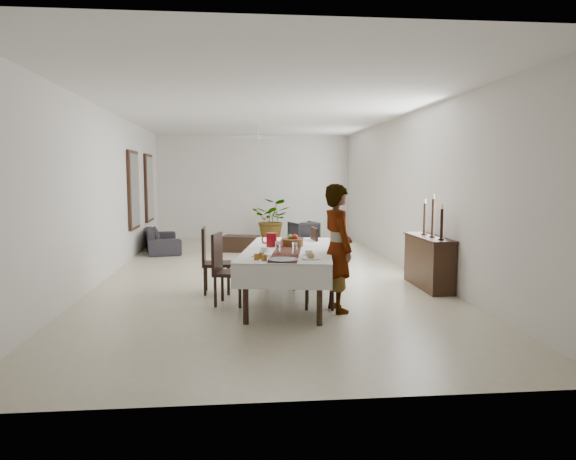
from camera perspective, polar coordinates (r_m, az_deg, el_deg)
The scene contains 86 objects.
floor at distance 10.39m, azimuth -2.72°, elevation -4.69°, with size 6.00×12.00×0.00m, color beige.
ceiling at distance 10.29m, azimuth -2.81°, elevation 13.10°, with size 6.00×12.00×0.02m, color white.
wall_back at distance 16.21m, azimuth -3.76°, elevation 4.83°, with size 6.00×0.02×3.20m, color silver.
wall_front at distance 4.24m, azimuth 1.07°, elevation 1.59°, with size 6.00×0.02×3.20m, color silver.
wall_left at distance 10.51m, azimuth -19.36°, elevation 3.88°, with size 0.02×12.00×3.20m, color silver.
wall_right at distance 10.78m, azimuth 13.41°, elevation 4.10°, with size 0.02×12.00×3.20m, color silver.
dining_table_top at distance 7.83m, azimuth 0.04°, elevation -2.33°, with size 1.09×2.62×0.05m, color black.
table_leg_fl at distance 6.74m, azimuth -4.73°, elevation -7.27°, with size 0.08×0.08×0.76m, color black.
table_leg_fr at distance 6.67m, azimuth 3.53°, elevation -7.40°, with size 0.08×0.08×0.76m, color black.
table_leg_bl at distance 9.16m, azimuth -2.49°, elevation -3.71°, with size 0.08×0.08×0.76m, color black.
table_leg_br at distance 9.11m, azimuth 3.54°, elevation -3.77°, with size 0.08×0.08×0.76m, color black.
tablecloth_top at distance 7.83m, azimuth 0.04°, elevation -2.10°, with size 1.29×2.81×0.01m, color white.
tablecloth_drape_left at distance 7.92m, azimuth -4.59°, elevation -3.18°, with size 0.01×2.81×0.33m, color silver.
tablecloth_drape_right at distance 7.84m, azimuth 4.70°, elevation -3.28°, with size 0.01×2.81×0.33m, color white.
tablecloth_drape_near at distance 6.47m, azimuth -0.73°, elevation -5.23°, with size 1.29×0.01×0.33m, color silver.
tablecloth_drape_far at distance 9.24m, azimuth 0.57°, elevation -1.85°, with size 1.29×0.01×0.33m, color white.
table_runner at distance 7.83m, azimuth 0.04°, elevation -2.03°, with size 0.38×2.73×0.00m, color maroon.
red_pitcher at distance 8.00m, azimuth -1.84°, elevation -1.09°, with size 0.16×0.16×0.22m, color #9A0B12.
pitcher_handle at distance 8.00m, azimuth -2.50°, elevation -1.09°, with size 0.13×0.13×0.02m, color maroon.
wine_glass_near at distance 7.11m, azimuth 0.74°, elevation -2.12°, with size 0.08×0.08×0.19m, color white.
wine_glass_mid at distance 7.23m, azimuth -1.12°, elevation -1.98°, with size 0.08×0.08×0.19m, color white.
teacup_right at distance 7.16m, azimuth 2.33°, elevation -2.54°, with size 0.10×0.10×0.07m, color white.
saucer_right at distance 7.17m, azimuth 2.33°, elevation -2.75°, with size 0.16×0.16×0.01m, color white.
teacup_left at distance 7.47m, azimuth -2.65°, elevation -2.19°, with size 0.10×0.10×0.07m, color white.
saucer_left at distance 7.48m, azimuth -2.65°, elevation -2.39°, with size 0.16×0.16×0.01m, color white.
plate_near_right at distance 6.84m, azimuth 2.55°, elevation -3.16°, with size 0.26×0.26×0.02m, color silver.
bread_near_right at distance 6.84m, azimuth 2.55°, elevation -2.91°, with size 0.10×0.10×0.10m, color tan.
plate_near_left at distance 7.05m, azimuth -3.03°, elevation -2.89°, with size 0.26×0.26×0.02m, color white.
plate_far_left at distance 8.45m, azimuth -2.08°, elevation -1.40°, with size 0.26×0.26×0.02m, color white.
serving_tray at distance 6.70m, azimuth -0.57°, elevation -3.33°, with size 0.39×0.39×0.02m, color #424247.
jam_jar_a at distance 6.68m, azimuth -2.64°, elevation -3.10°, with size 0.07×0.07×0.08m, color #9C6316.
jam_jar_b at distance 6.76m, azimuth -3.50°, elevation -3.00°, with size 0.07×0.07×0.08m, color #905514.
jam_jar_c at distance 6.86m, azimuth -2.94°, elevation -2.86°, with size 0.07×0.07×0.08m, color #8E5014.
fruit_basket at distance 8.09m, azimuth 0.54°, elevation -1.40°, with size 0.33×0.33×0.11m, color brown.
fruit_red at distance 8.10m, azimuth 0.78°, elevation -0.81°, with size 0.10×0.10×0.10m, color #AB2411.
fruit_green at distance 8.11m, azimuth 0.24°, elevation -0.80°, with size 0.09×0.09×0.09m, color olive.
chair_right_near_seat at distance 7.57m, azimuth 3.54°, elevation -5.06°, with size 0.46×0.46×0.05m, color black.
chair_right_near_leg_fl at distance 7.44m, azimuth 4.97°, elevation -7.24°, with size 0.05×0.05×0.45m, color black.
chair_right_near_leg_fr at distance 7.81m, azimuth 4.91°, elevation -6.61°, with size 0.05×0.05×0.45m, color black.
chair_right_near_leg_bl at distance 7.44m, azimuth 2.08°, elevation -7.22°, with size 0.05×0.05×0.45m, color black.
chair_right_near_leg_br at distance 7.81m, azimuth 2.15°, elevation -6.60°, with size 0.05×0.05×0.45m, color black.
chair_right_near_back at distance 7.52m, azimuth 5.13°, elevation -2.74°, with size 0.46×0.04×0.58m, color black.
chair_right_far_seat at distance 8.86m, azimuth 1.63°, elevation -3.51°, with size 0.44×0.44×0.05m, color black.
chair_right_far_leg_fl at distance 8.77m, azimuth 3.03°, elevation -5.24°, with size 0.04×0.04×0.44m, color black.
chair_right_far_leg_fr at distance 9.12m, azimuth 2.52°, elevation -4.81°, with size 0.04×0.04×0.44m, color black.
chair_right_far_leg_bl at distance 8.70m, azimuth 0.69°, elevation -5.33°, with size 0.04×0.04×0.44m, color black.
chair_right_far_leg_br at distance 9.05m, azimuth 0.27°, elevation -4.88°, with size 0.04×0.04×0.44m, color black.
chair_right_far_back at distance 8.86m, azimuth 2.92°, elevation -1.54°, with size 0.44×0.04×0.56m, color black.
chair_left_near_seat at distance 7.76m, azimuth -6.39°, elevation -4.79°, with size 0.46×0.46×0.05m, color black.
chair_left_near_leg_fl at distance 8.04m, azimuth -7.30°, elevation -6.27°, with size 0.05×0.05×0.45m, color black.
chair_left_near_leg_fr at distance 7.69m, azimuth -8.09°, elevation -6.84°, with size 0.05×0.05×0.45m, color black.
chair_left_near_leg_bl at distance 7.94m, azimuth -4.70°, elevation -6.38°, with size 0.05×0.05×0.45m, color black.
chair_left_near_leg_br at distance 7.59m, azimuth -5.37°, elevation -6.98°, with size 0.05×0.05×0.45m, color black.
chair_left_near_back at distance 7.77m, azimuth -7.89°, elevation -2.48°, with size 0.46×0.04×0.58m, color black.
chair_left_far_seat at distance 8.57m, azimuth -7.91°, elevation -3.76°, with size 0.46×0.46×0.05m, color black.
chair_left_far_leg_fl at distance 8.81m, azimuth -9.08°, elevation -5.20°, with size 0.05×0.05×0.46m, color black.
chair_left_far_leg_fr at distance 8.44m, azimuth -9.22°, elevation -5.69°, with size 0.05×0.05×0.46m, color black.
chair_left_far_leg_bl at distance 8.80m, azimuth -6.62°, elevation -5.18°, with size 0.05×0.05×0.46m, color black.
chair_left_far_leg_br at distance 8.43m, azimuth -6.64°, elevation -5.67°, with size 0.05×0.05×0.46m, color black.
chair_left_far_back at distance 8.53m, azimuth -9.35°, elevation -1.69°, with size 0.46×0.04×0.59m, color black.
woman at distance 7.32m, azimuth 5.53°, elevation -2.01°, with size 0.66×0.44×1.82m, color #93969B.
sideboard_body at distance 9.23m, azimuth 15.33°, elevation -3.53°, with size 0.38×1.44×0.86m, color black.
sideboard_top at distance 9.17m, azimuth 15.41°, elevation -0.78°, with size 0.42×1.50×0.03m, color black.
candlestick_near_base at distance 8.68m, azimuth 16.65°, elevation -1.00°, with size 0.10×0.10×0.03m, color black.
candlestick_near_shaft at distance 8.66m, azimuth 16.70°, elevation 0.67°, with size 0.05×0.05×0.48m, color black.
candlestick_near_candle at distance 8.64m, azimuth 16.76°, elevation 2.51°, with size 0.03×0.03×0.08m, color white.
candlestick_mid_base at distance 9.04m, azimuth 15.74°, elevation -0.70°, with size 0.10×0.10×0.03m, color black.
candlestick_mid_shaft at distance 9.01m, azimuth 15.80°, elevation 1.36°, with size 0.05×0.05×0.62m, color black.
candlestick_mid_candle at distance 8.99m, azimuth 15.86°, elevation 3.58°, with size 0.03×0.03×0.08m, color silver.
candlestick_far_base at distance 9.39m, azimuth 14.90°, elevation -0.43°, with size 0.10×0.10×0.03m, color black.
candlestick_far_shaft at distance 9.37m, azimuth 14.94°, elevation 1.26°, with size 0.05×0.05×0.53m, color black.
candlestick_far_candle at distance 9.35m, azimuth 14.99°, elevation 3.10°, with size 0.03×0.03×0.08m, color white.
sofa at distance 13.60m, azimuth -13.75°, elevation -1.08°, with size 2.00×0.78×0.58m, color #2D2A30.
armchair at distance 14.55m, azimuth 1.76°, elevation -0.31°, with size 0.70×0.72×0.66m, color #2A282D.
coffee_table at distance 13.26m, azimuth -5.29°, elevation -1.50°, with size 0.90×0.60×0.40m, color black.
potted_plant at distance 15.45m, azimuth -1.73°, elevation 1.20°, with size 1.14×0.99×1.27m, color #326227.
mirror_frame_near at distance 12.65m, azimuth -16.80°, elevation 4.27°, with size 0.06×1.05×1.85m, color black.
mirror_glass_near at distance 12.64m, azimuth -16.64°, elevation 4.27°, with size 0.01×0.90×1.70m, color silver.
mirror_frame_far at distance 14.72m, azimuth -15.20°, elevation 4.52°, with size 0.06×1.05×1.85m, color black.
mirror_glass_far at distance 14.71m, azimuth -15.06°, elevation 4.52°, with size 0.01×0.90×1.70m, color silver.
fan_rod at distance 13.26m, azimuth -3.42°, elevation 11.07°, with size 0.04×0.04×0.20m, color silver.
fan_hub at distance 13.25m, azimuth -3.41°, elevation 10.20°, with size 0.16×0.16×0.08m, color white.
fan_blade_n at distance 13.60m, azimuth -3.47°, elevation 10.10°, with size 0.10×0.55×0.01m, color silver.
fan_blade_s at distance 12.90m, azimuth -3.35°, elevation 10.32°, with size 0.10×0.55×0.01m, color silver.
fan_blade_e at distance 13.26m, azimuth -1.88°, elevation 10.21°, with size 0.55×0.10×0.01m, color silver.
fan_blade_w at distance 13.24m, azimuth -4.95°, elevation 10.20°, with size 0.55×0.10×0.01m, color white.
Camera 1 is at (-0.48, -10.20, 1.93)m, focal length 32.00 mm.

